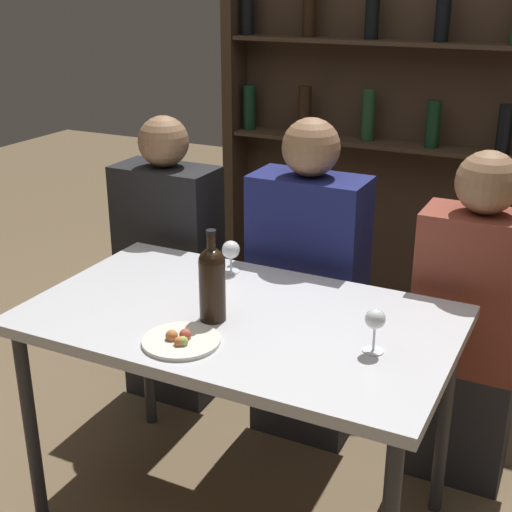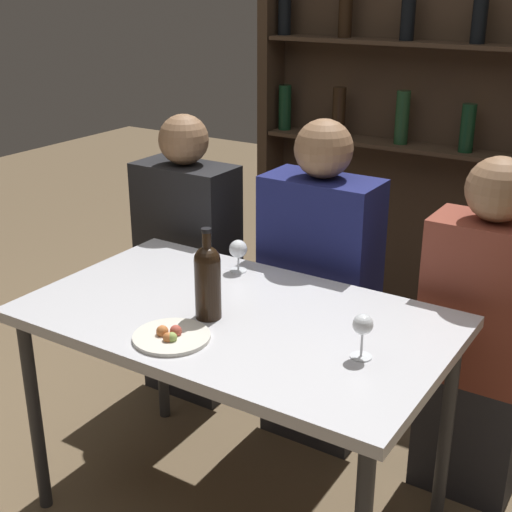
% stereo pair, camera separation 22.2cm
% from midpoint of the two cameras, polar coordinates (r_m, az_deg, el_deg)
% --- Properties ---
extents(dining_table, '(1.30, 0.77, 0.77)m').
position_cam_midpoint_polar(dining_table, '(2.22, -4.22, -6.33)').
color(dining_table, silver).
rests_on(dining_table, ground_plane).
extents(wine_rack_wall, '(1.88, 0.21, 2.20)m').
position_cam_midpoint_polar(wine_rack_wall, '(3.62, 9.95, 11.81)').
color(wine_rack_wall, '#38281C').
rests_on(wine_rack_wall, ground_plane).
extents(wine_bottle, '(0.08, 0.08, 0.28)m').
position_cam_midpoint_polar(wine_bottle, '(2.11, -6.54, -2.04)').
color(wine_bottle, black).
rests_on(wine_bottle, dining_table).
extents(wine_glass_0, '(0.06, 0.06, 0.13)m').
position_cam_midpoint_polar(wine_glass_0, '(1.94, 6.30, -5.32)').
color(wine_glass_0, silver).
rests_on(wine_glass_0, dining_table).
extents(wine_glass_1, '(0.06, 0.06, 0.11)m').
position_cam_midpoint_polar(wine_glass_1, '(2.47, -4.60, 0.35)').
color(wine_glass_1, silver).
rests_on(wine_glass_1, dining_table).
extents(food_plate_0, '(0.22, 0.22, 0.04)m').
position_cam_midpoint_polar(food_plate_0, '(2.04, -9.17, -6.75)').
color(food_plate_0, silver).
rests_on(food_plate_0, dining_table).
extents(seated_person_left, '(0.41, 0.22, 1.23)m').
position_cam_midpoint_polar(seated_person_left, '(3.01, -9.02, -1.29)').
color(seated_person_left, '#26262B').
rests_on(seated_person_left, ground_plane).
extents(seated_person_center, '(0.42, 0.22, 1.27)m').
position_cam_midpoint_polar(seated_person_center, '(2.72, 1.77, -3.11)').
color(seated_person_center, '#26262B').
rests_on(seated_person_center, ground_plane).
extents(seated_person_right, '(0.38, 0.22, 1.22)m').
position_cam_midpoint_polar(seated_person_right, '(2.56, 14.34, -5.99)').
color(seated_person_right, '#26262B').
rests_on(seated_person_right, ground_plane).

